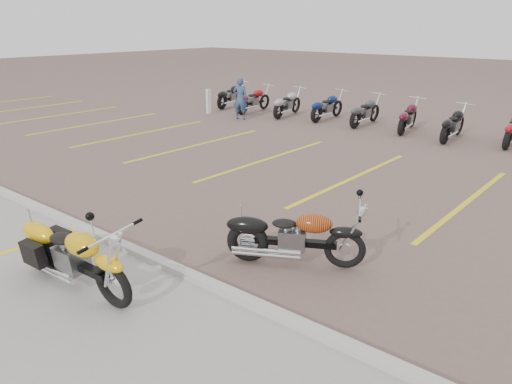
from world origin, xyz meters
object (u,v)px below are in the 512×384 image
(person_a, at_px, (240,99))
(bollard, at_px, (209,101))
(yellow_cruiser, at_px, (75,257))
(flame_cruiser, at_px, (292,238))

(person_a, relative_size, bollard, 1.60)
(yellow_cruiser, height_order, person_a, person_a)
(yellow_cruiser, bearing_deg, person_a, 118.61)
(flame_cruiser, distance_m, person_a, 12.39)
(person_a, xyz_separation_m, bollard, (-1.87, 0.13, -0.30))
(person_a, height_order, bollard, person_a)
(yellow_cruiser, bearing_deg, flame_cruiser, 50.43)
(flame_cruiser, relative_size, bollard, 1.95)
(person_a, bearing_deg, bollard, -27.10)
(person_a, bearing_deg, yellow_cruiser, 98.26)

